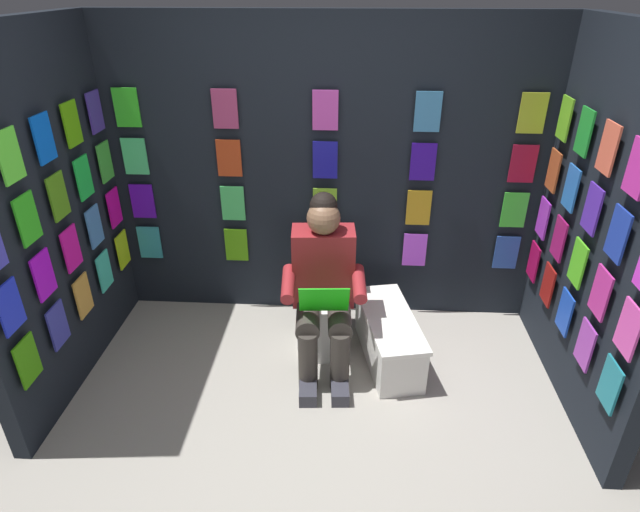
# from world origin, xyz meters

# --- Properties ---
(ground_plane) EXTENTS (30.00, 30.00, 0.00)m
(ground_plane) POSITION_xyz_m (0.00, 0.00, 0.00)
(ground_plane) COLOR #9E998E
(display_wall_back) EXTENTS (3.16, 0.14, 2.18)m
(display_wall_back) POSITION_xyz_m (-0.00, -1.66, 1.09)
(display_wall_back) COLOR black
(display_wall_back) RESTS_ON ground
(display_wall_left) EXTENTS (0.14, 1.61, 2.18)m
(display_wall_left) POSITION_xyz_m (-1.58, -0.80, 1.09)
(display_wall_left) COLOR black
(display_wall_left) RESTS_ON ground
(display_wall_right) EXTENTS (0.14, 1.61, 2.18)m
(display_wall_right) POSITION_xyz_m (1.58, -0.80, 1.09)
(display_wall_right) COLOR black
(display_wall_right) RESTS_ON ground
(toilet) EXTENTS (0.42, 0.57, 0.77)m
(toilet) POSITION_xyz_m (-0.01, -1.16, 0.33)
(toilet) COLOR white
(toilet) RESTS_ON ground
(person_reading) EXTENTS (0.54, 0.70, 1.19)m
(person_reading) POSITION_xyz_m (-0.03, -0.94, 0.60)
(person_reading) COLOR maroon
(person_reading) RESTS_ON ground
(comic_longbox_near) EXTENTS (0.47, 0.86, 0.35)m
(comic_longbox_near) POSITION_xyz_m (-0.47, -0.99, 0.18)
(comic_longbox_near) COLOR white
(comic_longbox_near) RESTS_ON ground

